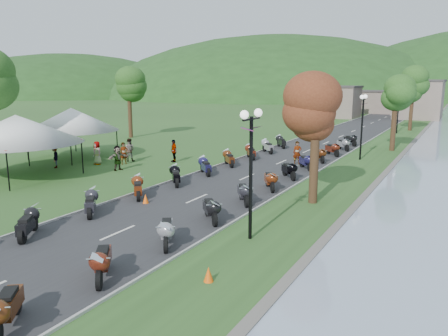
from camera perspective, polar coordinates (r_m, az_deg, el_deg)
The scene contains 11 objects.
road at distance 39.09m, azimuth 10.75°, elevation 2.16°, with size 7.00×120.00×0.02m, color #2F2F32.
hills_backdrop at distance 197.17m, azimuth 25.73°, elevation 8.44°, with size 360.00×120.00×76.00m, color #285621, non-canonical shape.
far_building at distance 82.97m, azimuth 19.42°, elevation 8.20°, with size 18.00×16.00×5.00m, color gray.
moto_row_left at distance 22.23m, azimuth -13.81°, elevation -3.46°, with size 2.60×46.21×1.10m, color #331411, non-canonical shape.
moto_row_right at distance 23.51m, azimuth 4.44°, elevation -2.36°, with size 2.60×45.08×1.10m, color #331411, non-canonical shape.
vendor_tent_main at distance 30.82m, azimuth -25.30°, elevation 2.59°, with size 5.45×5.45×4.00m, color white, non-canonical shape.
vendor_tent_side at distance 36.98m, azimuth -19.17°, elevation 4.33°, with size 4.84×4.84×4.00m, color white, non-canonical shape.
tree_lakeside at distance 22.00m, azimuth 11.87°, elevation 4.80°, with size 2.66×2.66×7.38m, color #346A25, non-canonical shape.
pedestrian_a at distance 33.34m, azimuth -12.88°, elevation 0.50°, with size 0.60×0.44×1.64m, color slate.
pedestrian_b at distance 34.44m, azimuth -12.21°, elevation 0.87°, with size 0.87×0.48×1.78m, color slate.
pedestrian_c at distance 33.36m, azimuth -21.14°, elevation 0.02°, with size 1.06×0.44×1.64m, color slate.
Camera 1 is at (11.96, 3.29, 6.09)m, focal length 35.00 mm.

